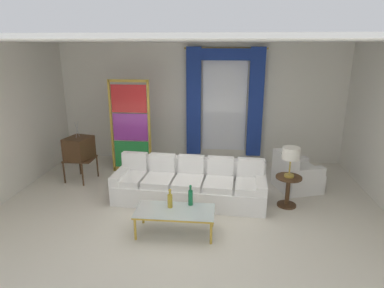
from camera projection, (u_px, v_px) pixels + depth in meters
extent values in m
plane|color=silver|center=(188.00, 213.00, 6.08)|extent=(16.00, 16.00, 0.00)
cube|color=white|center=(201.00, 103.00, 8.57)|extent=(8.00, 0.12, 3.00)
cube|color=white|center=(6.00, 121.00, 6.57)|extent=(0.12, 7.00, 3.00)
cube|color=white|center=(192.00, 40.00, 5.98)|extent=(8.00, 7.60, 0.04)
cube|color=white|center=(224.00, 102.00, 8.42)|extent=(1.10, 0.02, 2.50)
cylinder|color=gold|center=(226.00, 48.00, 7.97)|extent=(2.00, 0.04, 0.04)
cube|color=navy|center=(194.00, 102.00, 8.40)|extent=(0.36, 0.12, 2.70)
cube|color=navy|center=(256.00, 103.00, 8.25)|extent=(0.36, 0.12, 2.70)
cube|color=navy|center=(226.00, 54.00, 7.99)|extent=(1.80, 0.10, 0.28)
cube|color=white|center=(189.00, 192.00, 6.49)|extent=(2.95, 1.08, 0.38)
cube|color=white|center=(192.00, 176.00, 6.78)|extent=(2.91, 0.38, 0.78)
cube|color=white|center=(260.00, 193.00, 6.25)|extent=(0.25, 0.87, 0.56)
cube|color=white|center=(122.00, 184.00, 6.67)|extent=(0.25, 0.87, 0.56)
cube|color=white|center=(250.00, 186.00, 6.19)|extent=(0.58, 0.77, 0.12)
cube|color=white|center=(251.00, 168.00, 6.43)|extent=(0.52, 0.17, 0.40)
cube|color=white|center=(219.00, 184.00, 6.28)|extent=(0.58, 0.77, 0.12)
cube|color=white|center=(220.00, 167.00, 6.52)|extent=(0.52, 0.17, 0.40)
cube|color=white|center=(189.00, 182.00, 6.37)|extent=(0.58, 0.77, 0.12)
cube|color=white|center=(191.00, 165.00, 6.61)|extent=(0.52, 0.17, 0.40)
cube|color=white|center=(159.00, 180.00, 6.46)|extent=(0.58, 0.77, 0.12)
cube|color=white|center=(163.00, 163.00, 6.70)|extent=(0.52, 0.17, 0.40)
cube|color=white|center=(130.00, 178.00, 6.55)|extent=(0.58, 0.77, 0.12)
cube|color=white|center=(135.00, 162.00, 6.79)|extent=(0.52, 0.17, 0.40)
cube|color=silver|center=(175.00, 211.00, 5.34)|extent=(1.27, 0.59, 0.02)
cube|color=gold|center=(177.00, 204.00, 5.61)|extent=(1.27, 0.04, 0.03)
cube|color=gold|center=(172.00, 220.00, 5.09)|extent=(1.27, 0.04, 0.03)
cube|color=gold|center=(137.00, 210.00, 5.41)|extent=(0.04, 0.59, 0.03)
cube|color=gold|center=(213.00, 214.00, 5.29)|extent=(0.04, 0.59, 0.03)
cylinder|color=gold|center=(143.00, 213.00, 5.70)|extent=(0.04, 0.04, 0.38)
cylinder|color=gold|center=(212.00, 216.00, 5.59)|extent=(0.04, 0.04, 0.38)
cylinder|color=gold|center=(135.00, 229.00, 5.22)|extent=(0.04, 0.04, 0.38)
cylinder|color=gold|center=(211.00, 233.00, 5.10)|extent=(0.04, 0.04, 0.38)
cylinder|color=gold|center=(170.00, 201.00, 5.40)|extent=(0.08, 0.08, 0.22)
cylinder|color=gold|center=(170.00, 193.00, 5.36)|extent=(0.04, 0.04, 0.06)
sphere|color=gold|center=(170.00, 190.00, 5.35)|extent=(0.05, 0.05, 0.05)
cylinder|color=#196B3D|center=(190.00, 198.00, 5.48)|extent=(0.08, 0.08, 0.25)
cylinder|color=#196B3D|center=(190.00, 189.00, 5.43)|extent=(0.03, 0.03, 0.06)
sphere|color=#196B3D|center=(190.00, 186.00, 5.42)|extent=(0.04, 0.04, 0.04)
cube|color=#472D19|center=(80.00, 159.00, 7.45)|extent=(0.62, 0.54, 0.03)
cylinder|color=#472D19|center=(64.00, 172.00, 7.34)|extent=(0.04, 0.04, 0.50)
cylinder|color=#472D19|center=(80.00, 164.00, 7.85)|extent=(0.04, 0.04, 0.50)
cylinder|color=#472D19|center=(83.00, 175.00, 7.19)|extent=(0.04, 0.04, 0.50)
cylinder|color=#472D19|center=(97.00, 166.00, 7.70)|extent=(0.04, 0.04, 0.50)
cube|color=#472D19|center=(79.00, 148.00, 7.38)|extent=(0.59, 0.65, 0.48)
cube|color=black|center=(70.00, 146.00, 7.44)|extent=(0.10, 0.38, 0.30)
cylinder|color=gold|center=(69.00, 155.00, 7.42)|extent=(0.02, 0.04, 0.04)
cylinder|color=gold|center=(73.00, 153.00, 7.57)|extent=(0.02, 0.04, 0.04)
cylinder|color=silver|center=(77.00, 130.00, 7.26)|extent=(0.04, 0.13, 0.34)
cylinder|color=silver|center=(77.00, 130.00, 7.26)|extent=(0.04, 0.13, 0.34)
cube|color=white|center=(298.00, 180.00, 7.07)|extent=(1.01, 1.01, 0.40)
cube|color=white|center=(299.00, 169.00, 7.00)|extent=(0.87, 0.87, 0.10)
cube|color=white|center=(285.00, 172.00, 6.95)|extent=(0.44, 0.82, 0.80)
cube|color=white|center=(291.00, 170.00, 7.34)|extent=(0.76, 0.40, 0.58)
cube|color=white|center=(306.00, 182.00, 6.75)|extent=(0.76, 0.40, 0.58)
cube|color=gold|center=(112.00, 127.00, 7.81)|extent=(0.05, 0.05, 2.20)
cube|color=gold|center=(149.00, 128.00, 7.73)|extent=(0.05, 0.05, 2.20)
cube|color=gold|center=(128.00, 81.00, 7.46)|extent=(0.90, 0.05, 0.06)
cube|color=gold|center=(133.00, 169.00, 8.07)|extent=(0.90, 0.05, 0.10)
cube|color=#238E3D|center=(132.00, 154.00, 7.96)|extent=(0.82, 0.02, 0.64)
cube|color=purple|center=(130.00, 127.00, 7.77)|extent=(0.82, 0.02, 0.64)
cube|color=red|center=(129.00, 99.00, 7.58)|extent=(0.82, 0.02, 0.64)
cylinder|color=beige|center=(151.00, 173.00, 7.88)|extent=(0.16, 0.16, 0.06)
ellipsoid|color=#1060AA|center=(151.00, 169.00, 7.85)|extent=(0.18, 0.32, 0.20)
sphere|color=#1060AA|center=(152.00, 162.00, 7.95)|extent=(0.09, 0.09, 0.09)
cone|color=gold|center=(152.00, 162.00, 8.01)|extent=(0.02, 0.04, 0.02)
cone|color=green|center=(149.00, 168.00, 7.65)|extent=(0.44, 0.40, 0.50)
cylinder|color=#472D19|center=(289.00, 177.00, 6.21)|extent=(0.48, 0.48, 0.03)
cylinder|color=#472D19|center=(288.00, 192.00, 6.29)|extent=(0.08, 0.08, 0.55)
cylinder|color=#472D19|center=(286.00, 205.00, 6.37)|extent=(0.36, 0.36, 0.03)
cylinder|color=#B29338|center=(289.00, 176.00, 6.20)|extent=(0.18, 0.18, 0.04)
cylinder|color=#B29338|center=(290.00, 166.00, 6.14)|extent=(0.03, 0.03, 0.36)
cylinder|color=white|center=(291.00, 153.00, 6.07)|extent=(0.32, 0.32, 0.22)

